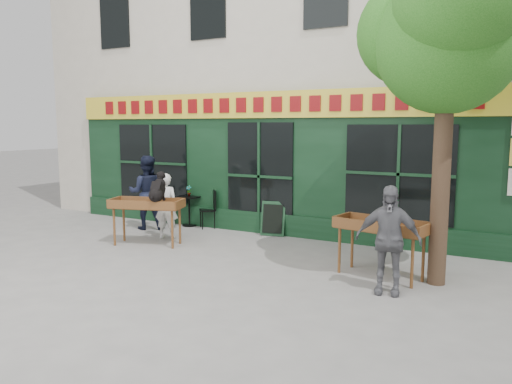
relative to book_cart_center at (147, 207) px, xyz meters
The scene contains 14 objects.
ground 1.77m from the book_cart_center, ahead, with size 80.00×80.00×0.00m, color slate.
building 7.32m from the book_cart_center, 75.06° to the left, with size 14.00×7.26×10.00m.
street_tree 6.75m from the book_cart_center, ahead, with size 3.05×2.90×5.60m.
book_cart_center is the anchor object (origin of this frame).
dog 0.59m from the book_cart_center, ahead, with size 0.34×0.60×0.60m, color black, non-canonical shape.
woman 0.66m from the book_cart_center, 90.00° to the left, with size 0.54×0.35×1.48m, color silver.
book_cart_right 4.96m from the book_cart_center, ahead, with size 1.59×0.91×0.99m.
man_right 5.31m from the book_cart_center, ahead, with size 0.97×0.40×1.66m, color #59595E.
bistro_table 2.11m from the book_cart_center, 100.92° to the left, with size 0.60×0.60×0.76m.
bistro_chair_left 2.32m from the book_cart_center, 116.71° to the left, with size 0.37×0.37×0.95m.
bistro_chair_right 2.14m from the book_cart_center, 84.12° to the left, with size 0.51×0.51×0.95m.
potted_plant 2.09m from the book_cart_center, 100.92° to the left, with size 0.14×0.10×0.27m, color gray.
man_left 1.69m from the book_cart_center, 130.60° to the left, with size 0.88×0.68×1.81m, color black.
chalkboard 2.87m from the book_cart_center, 46.08° to the left, with size 0.59×0.29×0.79m.
Camera 1 is at (5.44, -7.92, 2.54)m, focal length 35.00 mm.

